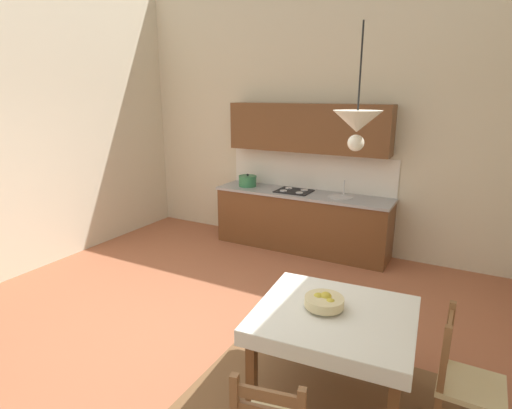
# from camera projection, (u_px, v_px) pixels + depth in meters

# --- Properties ---
(ground_plane) EXTENTS (6.40, 6.67, 0.10)m
(ground_plane) POSITION_uv_depth(u_px,v_px,m) (194.00, 341.00, 4.09)
(ground_plane) COLOR #A86042
(wall_back) EXTENTS (6.40, 0.12, 4.18)m
(wall_back) POSITION_uv_depth(u_px,v_px,m) (313.00, 111.00, 6.15)
(wall_back) COLOR beige
(wall_back) RESTS_ON ground_plane
(area_rug) EXTENTS (2.10, 1.60, 0.01)m
(area_rug) POSITION_uv_depth(u_px,v_px,m) (326.00, 404.00, 3.19)
(area_rug) COLOR brown
(area_rug) RESTS_ON ground_plane
(kitchen_cabinetry) EXTENTS (2.69, 0.63, 2.20)m
(kitchen_cabinetry) POSITION_uv_depth(u_px,v_px,m) (303.00, 195.00, 6.19)
(kitchen_cabinetry) COLOR brown
(kitchen_cabinetry) RESTS_ON ground_plane
(dining_table) EXTENTS (1.26, 1.14, 0.75)m
(dining_table) POSITION_uv_depth(u_px,v_px,m) (334.00, 328.00, 3.11)
(dining_table) COLOR brown
(dining_table) RESTS_ON ground_plane
(dining_chair_window_side) EXTENTS (0.42, 0.42, 0.93)m
(dining_chair_window_side) POSITION_uv_depth(u_px,v_px,m) (464.00, 382.00, 2.79)
(dining_chair_window_side) COLOR #D1BC89
(dining_chair_window_side) RESTS_ON ground_plane
(fruit_bowl) EXTENTS (0.30, 0.30, 0.12)m
(fruit_bowl) POSITION_uv_depth(u_px,v_px,m) (324.00, 302.00, 3.11)
(fruit_bowl) COLOR beige
(fruit_bowl) RESTS_ON dining_table
(pendant_lamp) EXTENTS (0.32, 0.32, 0.80)m
(pendant_lamp) POSITION_uv_depth(u_px,v_px,m) (357.00, 123.00, 2.66)
(pendant_lamp) COLOR black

